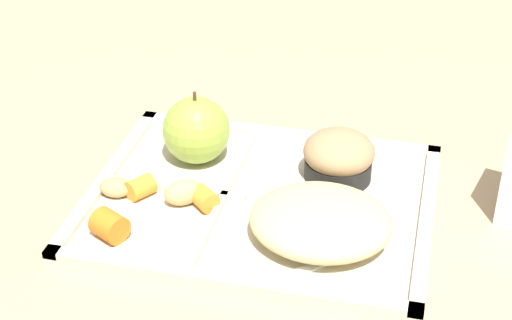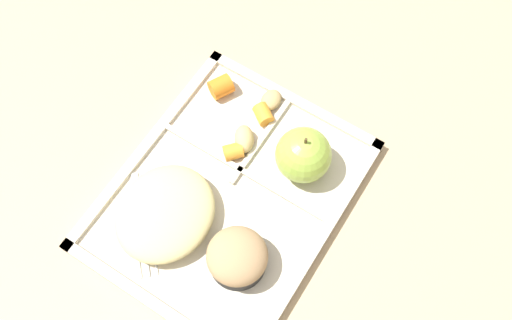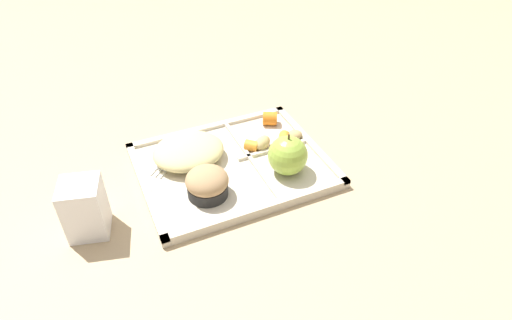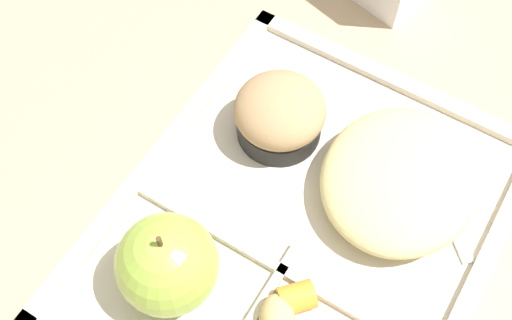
{
  "view_description": "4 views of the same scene",
  "coord_description": "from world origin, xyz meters",
  "px_view_note": "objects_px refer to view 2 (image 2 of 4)",
  "views": [
    {
      "loc": [
        0.16,
        -0.66,
        0.48
      ],
      "look_at": [
        -0.01,
        0.01,
        0.05
      ],
      "focal_mm": 57.96,
      "sensor_mm": 36.0,
      "label": 1
    },
    {
      "loc": [
        0.21,
        0.17,
        0.72
      ],
      "look_at": [
        -0.05,
        0.01,
        0.03
      ],
      "focal_mm": 41.11,
      "sensor_mm": 36.0,
      "label": 2
    },
    {
      "loc": [
        0.22,
        0.61,
        0.53
      ],
      "look_at": [
        -0.04,
        0.03,
        0.03
      ],
      "focal_mm": 31.11,
      "sensor_mm": 36.0,
      "label": 3
    },
    {
      "loc": [
        -0.19,
        -0.07,
        0.47
      ],
      "look_at": [
        0.01,
        0.05,
        0.06
      ],
      "focal_mm": 45.53,
      "sensor_mm": 36.0,
      "label": 4
    }
  ],
  "objects_px": {
    "bran_muffin": "(237,258)",
    "plastic_fork": "(143,231)",
    "green_apple": "(303,155)",
    "lunch_tray": "(229,195)"
  },
  "relations": [
    {
      "from": "green_apple",
      "to": "plastic_fork",
      "type": "bearing_deg",
      "value": -33.87
    },
    {
      "from": "green_apple",
      "to": "lunch_tray",
      "type": "bearing_deg",
      "value": -35.54
    },
    {
      "from": "lunch_tray",
      "to": "plastic_fork",
      "type": "bearing_deg",
      "value": -32.43
    },
    {
      "from": "bran_muffin",
      "to": "plastic_fork",
      "type": "relative_size",
      "value": 0.67
    },
    {
      "from": "plastic_fork",
      "to": "lunch_tray",
      "type": "bearing_deg",
      "value": 147.57
    },
    {
      "from": "green_apple",
      "to": "plastic_fork",
      "type": "relative_size",
      "value": 0.74
    },
    {
      "from": "lunch_tray",
      "to": "green_apple",
      "type": "relative_size",
      "value": 4.19
    },
    {
      "from": "green_apple",
      "to": "bran_muffin",
      "type": "xyz_separation_m",
      "value": [
        0.15,
        -0.0,
        -0.01
      ]
    },
    {
      "from": "lunch_tray",
      "to": "green_apple",
      "type": "distance_m",
      "value": 0.11
    },
    {
      "from": "green_apple",
      "to": "plastic_fork",
      "type": "xyz_separation_m",
      "value": [
        0.18,
        -0.12,
        -0.03
      ]
    }
  ]
}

